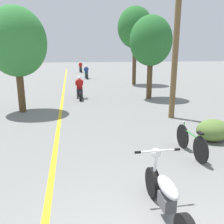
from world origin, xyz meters
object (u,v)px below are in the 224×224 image
motorcycle_foreground (166,196)px  motorcycle_rider_far (81,68)px  roadside_tree_left (16,43)px  utility_pole (176,40)px  roadside_tree_right_far (135,28)px  motorcycle_rider_mid (86,73)px  bicycle_parked (191,142)px  roadside_tree_right_near (151,41)px  motorcycle_rider_lead (80,90)px

motorcycle_foreground → motorcycle_rider_far: (-0.08, 29.53, 0.11)m
roadside_tree_left → utility_pole: bearing=-18.7°
roadside_tree_right_far → motorcycle_rider_mid: size_ratio=3.16×
bicycle_parked → roadside_tree_right_near: bearing=79.6°
roadside_tree_right_near → roadside_tree_right_far: bearing=83.3°
motorcycle_foreground → bicycle_parked: 2.87m
utility_pole → roadside_tree_right_far: bearing=83.7°
roadside_tree_left → motorcycle_rider_far: roadside_tree_left is taller
motorcycle_rider_mid → utility_pole: bearing=-80.8°
motorcycle_rider_far → bicycle_parked: (1.77, -27.21, -0.16)m
roadside_tree_right_near → motorcycle_rider_mid: (-2.99, 11.48, -2.81)m
motorcycle_rider_far → motorcycle_rider_lead: bearing=-92.8°
roadside_tree_right_far → motorcycle_foreground: roadside_tree_right_far is taller
roadside_tree_right_near → bicycle_parked: bearing=-100.4°
roadside_tree_right_far → motorcycle_rider_far: (-3.97, 13.01, -4.09)m
motorcycle_rider_lead → bicycle_parked: size_ratio=1.17×
roadside_tree_right_near → bicycle_parked: roadside_tree_right_near is taller
motorcycle_rider_lead → roadside_tree_right_far: bearing=48.5°
motorcycle_rider_mid → roadside_tree_right_near: bearing=-75.4°
utility_pole → roadside_tree_right_near: size_ratio=1.31×
motorcycle_foreground → utility_pole: bearing=65.5°
utility_pole → motorcycle_rider_mid: size_ratio=3.14×
motorcycle_rider_mid → motorcycle_rider_far: (-0.24, 7.74, 0.01)m
roadside_tree_right_far → motorcycle_foreground: bearing=-103.3°
roadside_tree_left → motorcycle_rider_mid: 14.40m
motorcycle_rider_lead → bicycle_parked: (2.68, -8.67, -0.13)m
utility_pole → roadside_tree_left: bearing=161.3°
roadside_tree_left → bicycle_parked: roadside_tree_left is taller
roadside_tree_right_near → roadside_tree_left: (-6.97, -2.11, -0.17)m
roadside_tree_right_near → bicycle_parked: (-1.47, -7.98, -2.96)m
motorcycle_rider_lead → motorcycle_rider_mid: bearing=83.9°
motorcycle_rider_lead → bicycle_parked: motorcycle_rider_lead is taller
motorcycle_rider_far → motorcycle_rider_mid: bearing=-88.2°
roadside_tree_right_near → roadside_tree_left: 7.28m
motorcycle_rider_mid → roadside_tree_right_far: bearing=-54.7°
roadside_tree_left → motorcycle_rider_lead: bearing=44.7°
motorcycle_foreground → motorcycle_rider_mid: 21.78m
roadside_tree_left → motorcycle_rider_lead: 4.78m
roadside_tree_left → motorcycle_rider_lead: roadside_tree_left is taller
motorcycle_foreground → motorcycle_rider_mid: (0.17, 21.78, 0.10)m
utility_pole → motorcycle_rider_mid: (-2.57, 15.79, -2.71)m
utility_pole → bicycle_parked: utility_pole is taller
utility_pole → motorcycle_rider_mid: bearing=99.2°
motorcycle_foreground → bicycle_parked: (1.69, 2.32, -0.05)m
utility_pole → motorcycle_rider_mid: utility_pole is taller
utility_pole → roadside_tree_left: utility_pole is taller
motorcycle_rider_far → bicycle_parked: motorcycle_rider_far is taller
roadside_tree_left → motorcycle_rider_mid: bearing=73.7°
motorcycle_rider_lead → motorcycle_rider_far: size_ratio=0.96×
motorcycle_foreground → motorcycle_rider_far: size_ratio=0.95×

